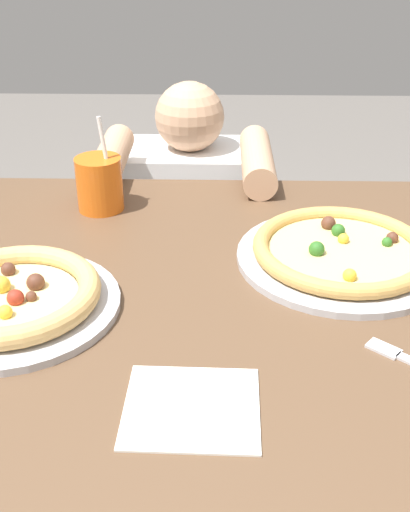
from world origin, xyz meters
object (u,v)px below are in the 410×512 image
drink_cup_colored (100,184)px  diner_seated (190,258)px  pizza_near (13,297)px  pizza_far (341,252)px

drink_cup_colored → diner_seated: drink_cup_colored is taller
pizza_near → pizza_far: (0.50, 0.15, -0.00)m
pizza_far → pizza_near: bearing=-162.9°
pizza_far → drink_cup_colored: 0.48m
pizza_far → drink_cup_colored: (-0.43, 0.20, 0.03)m
pizza_near → diner_seated: diner_seated is taller
pizza_near → drink_cup_colored: bearing=78.9°
drink_cup_colored → pizza_far: bearing=-24.7°
drink_cup_colored → diner_seated: (0.15, 0.40, -0.39)m
pizza_near → drink_cup_colored: 0.36m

